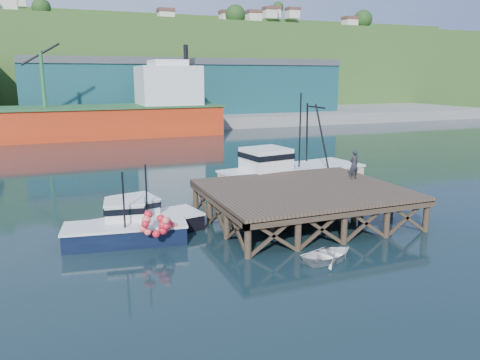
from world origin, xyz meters
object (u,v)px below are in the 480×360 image
trawler (290,173)px  dinghy (329,255)px  boat_navy (125,227)px  boat_black (141,220)px  dockworker (354,164)px

trawler → dinghy: trawler is taller
boat_navy → dinghy: size_ratio=2.32×
boat_navy → boat_black: 1.48m
trawler → dinghy: size_ratio=4.06×
dinghy → dockworker: size_ratio=1.48×
boat_navy → trawler: trawler is taller
boat_navy → trawler: size_ratio=0.57×
boat_black → trawler: size_ratio=0.60×
boat_black → dinghy: (8.00, -7.64, -0.47)m
boat_navy → dockworker: bearing=11.4°
trawler → dockworker: (1.88, -5.72, 1.53)m
trawler → dockworker: 6.21m
boat_navy → boat_black: (1.05, 1.04, -0.05)m
boat_black → dinghy: size_ratio=2.44×
boat_black → dockworker: 14.71m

